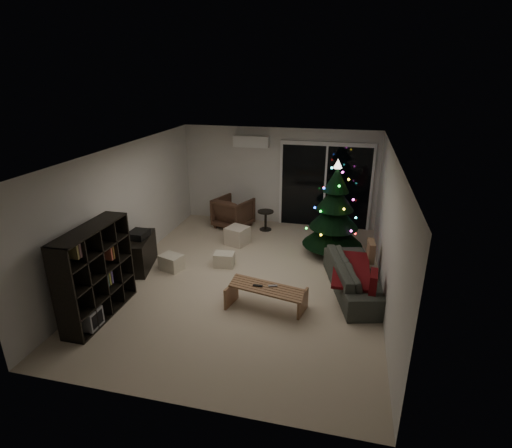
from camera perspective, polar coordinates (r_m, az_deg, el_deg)
The scene contains 18 objects.
room at distance 8.73m, azimuth 4.09°, elevation 2.33°, with size 6.50×7.51×2.60m.
bookshelf at distance 7.04m, azimuth -23.21°, elevation -6.29°, with size 0.39×1.55×1.55m, color black, non-canonical shape.
media_cabinet at distance 8.51m, azimuth -16.16°, elevation -3.97°, with size 0.40×1.07×0.67m, color black.
stereo at distance 8.35m, azimuth -16.44°, elevation -1.45°, with size 0.34×0.40×0.14m, color black.
armchair at distance 10.31m, azimuth -3.27°, elevation 1.65°, with size 0.84×0.86×0.78m, color #422E25.
ottoman at distance 9.34m, azimuth -2.68°, elevation -1.67°, with size 0.46×0.46×0.41m, color #C2B299.
cardboard_box_a at distance 8.36m, azimuth -11.99°, elevation -5.37°, with size 0.44×0.33×0.31m, color beige.
cardboard_box_b at distance 8.35m, azimuth -4.55°, elevation -5.07°, with size 0.41×0.31×0.29m, color beige.
side_table at distance 10.14m, azimuth 1.37°, elevation 0.51°, with size 0.40×0.40×0.51m, color black.
floor_lamp at distance 10.80m, azimuth -0.91°, elevation 5.03°, with size 0.27×0.27×1.66m, color black.
sofa at distance 7.56m, azimuth 14.13°, elevation -7.28°, with size 2.07×0.81×0.60m, color #464944.
sofa_throw at distance 7.50m, azimuth 13.46°, elevation -6.31°, with size 0.65×1.49×0.05m, color maroon.
cushion_a at distance 8.06m, azimuth 16.08°, elevation -3.73°, with size 0.12×0.40×0.40m, color #A27D5B.
cushion_b at distance 6.89m, azimuth 16.39°, elevation -8.16°, with size 0.12×0.40×0.40m, color maroon.
coffee_table at distance 6.89m, azimuth 1.48°, elevation -10.51°, with size 1.30×0.46×0.41m, color #8C593F, non-canonical shape.
remote_a at distance 6.80m, azimuth 0.25°, elevation -8.80°, with size 0.16×0.05×0.02m, color black.
remote_b at distance 6.80m, azimuth 2.42°, elevation -8.83°, with size 0.15×0.04×0.02m, color slate.
christmas_tree at distance 8.67m, azimuth 11.16°, elevation 2.15°, with size 1.31×1.31×2.12m, color black.
Camera 1 is at (1.76, -6.68, 3.81)m, focal length 28.00 mm.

